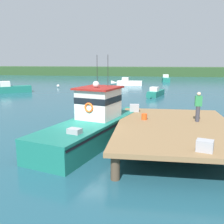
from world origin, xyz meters
name	(u,v)px	position (x,y,z in m)	size (l,w,h in m)	color
ground_plane	(85,143)	(0.00, 0.00, 0.00)	(200.00, 200.00, 0.00)	#1E4C5B
dock	(175,128)	(4.80, 0.00, 1.07)	(6.00, 9.00, 1.20)	#4C3D2D
main_fishing_boat	(94,124)	(0.37, 0.55, 1.01)	(4.77, 9.90, 4.80)	#196B5B
crate_single_by_cleat	(134,108)	(2.49, 3.33, 1.44)	(0.60, 0.44, 0.48)	#9E9EA3
crate_stack_mid_dock	(205,146)	(5.49, -3.80, 1.42)	(0.60, 0.44, 0.44)	#9E9EA3
bait_bucket	(144,117)	(3.17, 1.11, 1.37)	(0.32, 0.32, 0.34)	#E04C19
deckhand_by_the_boat	(198,106)	(6.05, 1.04, 2.06)	(0.36, 0.22, 1.63)	#383842
moored_boat_far_left	(155,93)	(4.15, 19.55, 0.41)	(2.37, 4.70, 1.18)	#196B5B
moored_boat_near_channel	(127,83)	(-0.45, 32.97, 0.48)	(5.57, 1.62, 1.41)	white
moored_boat_far_right	(9,89)	(-15.80, 20.12, 0.54)	(5.88, 4.46, 1.58)	#196B5B
moored_boat_mid_harbor	(166,79)	(6.81, 42.78, 0.49)	(1.44, 5.57, 1.42)	#196B5B
mooring_buoy_channel_marker	(58,86)	(-11.53, 27.99, 0.23)	(0.46, 0.46, 0.46)	silver
mooring_buoy_spare_mooring	(159,116)	(4.26, 6.99, 0.18)	(0.37, 0.37, 0.37)	#EA5B19
far_shoreline	(138,71)	(0.00, 62.00, 1.20)	(120.00, 8.00, 2.40)	#284723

